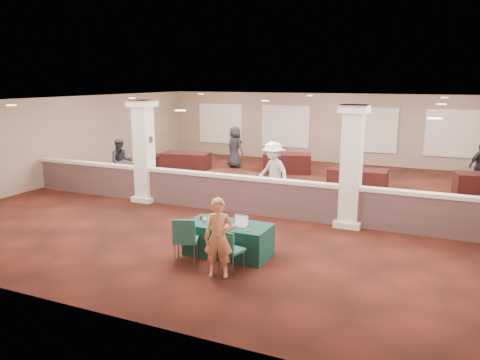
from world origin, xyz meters
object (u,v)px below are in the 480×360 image
at_px(woman, 219,238).
at_px(far_table_back_left, 186,162).
at_px(attendee_d, 235,147).
at_px(attendee_b, 273,172).
at_px(far_table_front_center, 232,184).
at_px(conf_chair_main, 229,247).
at_px(conf_chair_side, 185,237).
at_px(near_table, 228,239).
at_px(far_table_front_right, 358,180).
at_px(far_table_back_center, 287,163).
at_px(far_table_front_left, 155,162).
at_px(attendee_c, 480,166).
at_px(attendee_a, 121,162).

distance_m(woman, far_table_back_left, 10.89).
bearing_deg(attendee_d, attendee_b, 149.63).
height_order(far_table_front_center, far_table_back_left, far_table_back_left).
bearing_deg(woman, conf_chair_main, 57.09).
height_order(conf_chair_side, attendee_d, attendee_d).
bearing_deg(far_table_back_left, near_table, -53.96).
height_order(near_table, conf_chair_main, conf_chair_main).
distance_m(conf_chair_main, attendee_d, 11.53).
bearing_deg(attendee_d, far_table_front_center, 137.16).
relative_size(far_table_back_left, attendee_b, 1.04).
bearing_deg(far_table_front_right, far_table_back_center, 145.39).
height_order(conf_chair_side, far_table_back_center, conf_chair_side).
bearing_deg(woman, far_table_front_left, 114.30).
bearing_deg(far_table_front_left, attendee_c, 7.16).
height_order(near_table, attendee_d, attendee_d).
distance_m(conf_chair_main, far_table_front_left, 11.43).
distance_m(conf_chair_side, far_table_front_right, 8.33).
bearing_deg(woman, conf_chair_side, 146.58).
distance_m(conf_chair_side, far_table_front_left, 10.77).
distance_m(far_table_back_left, attendee_b, 6.03).
xyz_separation_m(far_table_front_left, far_table_front_right, (8.71, -0.49, 0.07)).
bearing_deg(attendee_a, attendee_b, -42.95).
bearing_deg(near_table, attendee_a, 144.24).
bearing_deg(conf_chair_main, near_table, 129.00).
relative_size(conf_chair_main, attendee_c, 0.52).
relative_size(near_table, attendee_a, 1.11).
bearing_deg(attendee_d, far_table_front_right, -179.33).
xyz_separation_m(far_table_back_center, attendee_c, (7.18, -0.23, 0.44)).
relative_size(far_table_back_center, attendee_b, 1.02).
distance_m(near_table, far_table_back_center, 9.69).
distance_m(far_table_back_center, attendee_a, 6.78).
bearing_deg(far_table_front_right, conf_chair_side, -104.93).
bearing_deg(far_table_back_left, attendee_b, -32.20).
xyz_separation_m(far_table_back_center, attendee_b, (1.12, -4.81, 0.57)).
xyz_separation_m(conf_chair_main, far_table_front_right, (1.12, 8.06, -0.12)).
bearing_deg(far_table_back_center, near_table, -79.31).
bearing_deg(attendee_a, far_table_front_center, -39.10).
bearing_deg(attendee_c, near_table, -164.80).
relative_size(near_table, woman, 1.17).
height_order(near_table, far_table_back_left, far_table_back_left).
relative_size(attendee_a, attendee_c, 1.00).
distance_m(attendee_a, attendee_b, 6.07).
height_order(conf_chair_side, attendee_a, attendee_a).
bearing_deg(far_table_back_left, attendee_d, 50.64).
distance_m(attendee_b, attendee_c, 7.60).
bearing_deg(far_table_back_center, conf_chair_main, -77.96).
relative_size(woman, attendee_a, 0.95).
relative_size(attendee_a, attendee_d, 0.94).
xyz_separation_m(conf_chair_main, far_table_back_left, (-6.17, 8.74, -0.11)).
bearing_deg(far_table_back_center, far_table_front_left, -161.44).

